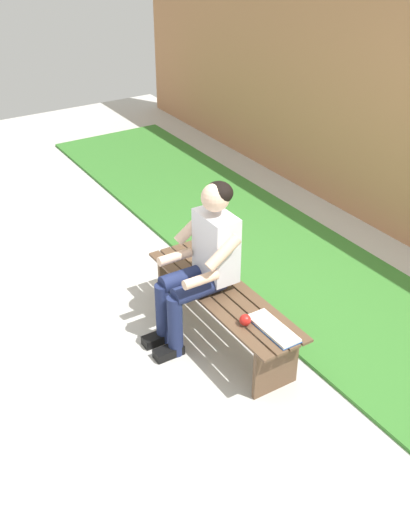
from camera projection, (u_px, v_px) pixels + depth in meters
ground_plane at (52, 319)px, 4.92m from camera, size 10.00×7.00×0.04m
grass_strip at (331, 293)px, 5.17m from camera, size 9.00×1.48×0.03m
bench_near at (222, 304)px, 4.52m from camera, size 1.54×0.40×0.42m
person_seated at (202, 259)px, 4.39m from camera, size 0.50×0.69×1.23m
apple at (245, 320)px, 4.11m from camera, size 0.08×0.08×0.08m
book_open at (273, 329)px, 4.08m from camera, size 0.41×0.16×0.02m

